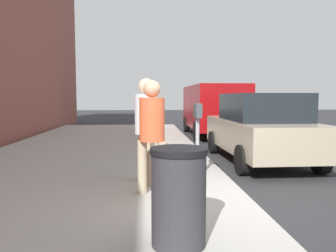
{
  "coord_description": "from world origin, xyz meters",
  "views": [
    {
      "loc": [
        -4.78,
        1.59,
        1.67
      ],
      "look_at": [
        1.32,
        1.17,
        1.15
      ],
      "focal_mm": 35.61,
      "sensor_mm": 36.0,
      "label": 1
    }
  ],
  "objects_px": {
    "parking_meter": "(198,125)",
    "parked_sedan_near": "(260,128)",
    "trash_bin": "(179,197)",
    "parked_van_far": "(213,107)",
    "pedestrian_at_meter": "(146,121)",
    "pedestrian_bystander": "(152,128)"
  },
  "relations": [
    {
      "from": "parking_meter",
      "to": "parked_sedan_near",
      "type": "relative_size",
      "value": 0.32
    },
    {
      "from": "parking_meter",
      "to": "parked_sedan_near",
      "type": "height_order",
      "value": "parked_sedan_near"
    },
    {
      "from": "parked_sedan_near",
      "to": "trash_bin",
      "type": "bearing_deg",
      "value": 152.53
    },
    {
      "from": "parked_van_far",
      "to": "trash_bin",
      "type": "xyz_separation_m",
      "value": [
        -11.03,
        2.6,
        -0.6
      ]
    },
    {
      "from": "pedestrian_at_meter",
      "to": "trash_bin",
      "type": "height_order",
      "value": "pedestrian_at_meter"
    },
    {
      "from": "parked_sedan_near",
      "to": "trash_bin",
      "type": "height_order",
      "value": "parked_sedan_near"
    },
    {
      "from": "pedestrian_at_meter",
      "to": "parked_van_far",
      "type": "relative_size",
      "value": 0.36
    },
    {
      "from": "pedestrian_bystander",
      "to": "parked_van_far",
      "type": "xyz_separation_m",
      "value": [
        9.24,
        -2.84,
        0.05
      ]
    },
    {
      "from": "parking_meter",
      "to": "trash_bin",
      "type": "xyz_separation_m",
      "value": [
        -2.75,
        0.63,
        -0.51
      ]
    },
    {
      "from": "parked_van_far",
      "to": "trash_bin",
      "type": "distance_m",
      "value": 11.35
    },
    {
      "from": "parking_meter",
      "to": "pedestrian_bystander",
      "type": "distance_m",
      "value": 1.29
    },
    {
      "from": "pedestrian_at_meter",
      "to": "parked_van_far",
      "type": "distance_m",
      "value": 9.0
    },
    {
      "from": "parked_sedan_near",
      "to": "pedestrian_at_meter",
      "type": "bearing_deg",
      "value": 130.38
    },
    {
      "from": "pedestrian_bystander",
      "to": "parked_van_far",
      "type": "distance_m",
      "value": 9.67
    },
    {
      "from": "parking_meter",
      "to": "parked_sedan_near",
      "type": "bearing_deg",
      "value": -41.24
    },
    {
      "from": "parked_sedan_near",
      "to": "pedestrian_bystander",
      "type": "bearing_deg",
      "value": 138.62
    },
    {
      "from": "pedestrian_bystander",
      "to": "parked_sedan_near",
      "type": "height_order",
      "value": "pedestrian_bystander"
    },
    {
      "from": "pedestrian_bystander",
      "to": "parked_sedan_near",
      "type": "relative_size",
      "value": 0.4
    },
    {
      "from": "trash_bin",
      "to": "pedestrian_bystander",
      "type": "bearing_deg",
      "value": 7.45
    },
    {
      "from": "pedestrian_at_meter",
      "to": "pedestrian_bystander",
      "type": "relative_size",
      "value": 1.04
    },
    {
      "from": "parking_meter",
      "to": "pedestrian_bystander",
      "type": "relative_size",
      "value": 0.79
    },
    {
      "from": "trash_bin",
      "to": "parking_meter",
      "type": "bearing_deg",
      "value": -12.82
    }
  ]
}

